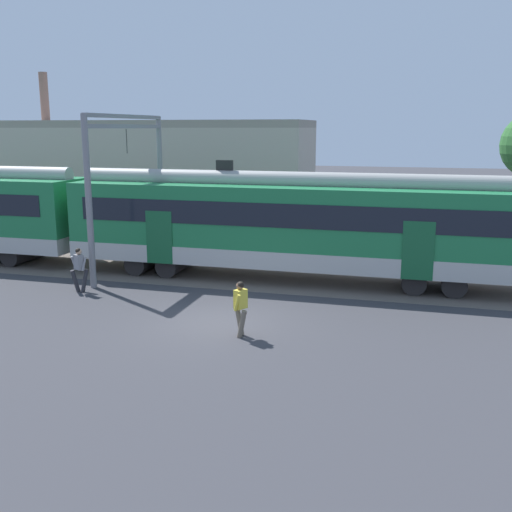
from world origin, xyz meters
The scene contains 7 objects.
ground_plane centered at (0.00, 0.00, 0.00)m, with size 160.00×160.00×0.00m, color #38383D.
track_bed centered at (-10.00, 5.82, 0.01)m, with size 80.00×4.40×0.01m, color #605951.
commuter_train centered at (-7.51, 5.81, 2.25)m, with size 38.05×3.07×4.73m.
pedestrian_grey centered at (-6.10, 1.91, 0.96)m, with size 0.66×0.54×1.67m.
pedestrian_yellow centered at (1.08, -1.16, 0.96)m, with size 0.55×0.66×1.67m.
catenary_gantry centered at (-5.97, 5.82, 4.31)m, with size 0.24×6.64×6.53m.
background_building centered at (-9.95, 14.82, 3.21)m, with size 19.86×5.00×9.20m.
Camera 1 is at (5.96, -17.10, 5.98)m, focal length 42.00 mm.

